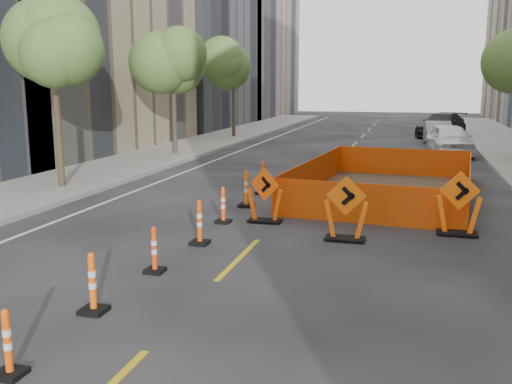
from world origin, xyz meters
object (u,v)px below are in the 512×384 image
(channelizer_8, at_px, (263,177))
(channelizer_7, at_px, (246,189))
(channelizer_2, at_px, (8,343))
(chevron_sign_left, at_px, (265,195))
(channelizer_6, at_px, (223,205))
(parked_car_mid, at_px, (438,133))
(chevron_sign_center, at_px, (346,208))
(parked_car_near, at_px, (450,139))
(channelizer_5, at_px, (200,222))
(channelizer_4, at_px, (154,250))
(chevron_sign_right, at_px, (459,203))
(parked_car_far, at_px, (442,125))
(channelizer_3, at_px, (92,283))

(channelizer_8, bearing_deg, channelizer_7, -88.71)
(channelizer_2, relative_size, chevron_sign_left, 0.62)
(channelizer_6, xyz_separation_m, parked_car_mid, (6.27, 22.41, 0.21))
(chevron_sign_center, height_order, parked_car_near, parked_car_near)
(channelizer_5, bearing_deg, parked_car_near, 71.39)
(channelizer_4, bearing_deg, channelizer_8, 90.17)
(channelizer_7, relative_size, chevron_sign_left, 0.75)
(chevron_sign_right, relative_size, parked_car_far, 0.28)
(chevron_sign_center, relative_size, parked_car_far, 0.27)
(channelizer_8, height_order, chevron_sign_center, chevron_sign_center)
(channelizer_4, distance_m, parked_car_mid, 27.39)
(parked_car_far, bearing_deg, channelizer_2, -81.96)
(channelizer_2, bearing_deg, parked_car_near, 75.45)
(channelizer_8, xyz_separation_m, parked_car_far, (6.74, 23.77, 0.27))
(channelizer_5, bearing_deg, parked_car_mid, 75.97)
(chevron_sign_left, relative_size, parked_car_near, 0.31)
(channelizer_2, bearing_deg, channelizer_4, 89.78)
(channelizer_7, relative_size, chevron_sign_right, 0.69)
(channelizer_2, xyz_separation_m, channelizer_5, (0.16, 6.38, 0.07))
(channelizer_2, bearing_deg, channelizer_6, 89.89)
(channelizer_4, distance_m, channelizer_6, 4.25)
(channelizer_3, relative_size, chevron_sign_center, 0.65)
(channelizer_5, distance_m, chevron_sign_left, 2.67)
(channelizer_3, distance_m, chevron_sign_center, 6.51)
(channelizer_5, bearing_deg, channelizer_6, 93.78)
(channelizer_4, relative_size, chevron_sign_right, 0.58)
(chevron_sign_left, distance_m, parked_car_near, 17.81)
(channelizer_2, relative_size, parked_car_mid, 0.21)
(parked_car_far, bearing_deg, chevron_sign_right, -73.01)
(channelizer_5, distance_m, parked_car_near, 20.47)
(chevron_sign_center, xyz_separation_m, parked_car_near, (3.30, 18.15, 0.03))
(channelizer_7, height_order, chevron_sign_right, chevron_sign_right)
(channelizer_8, xyz_separation_m, chevron_sign_center, (3.40, -5.12, 0.22))
(chevron_sign_right, bearing_deg, parked_car_near, 78.84)
(channelizer_4, height_order, parked_car_near, parked_car_near)
(channelizer_4, relative_size, channelizer_5, 0.89)
(channelizer_3, xyz_separation_m, channelizer_8, (0.06, 10.63, 0.05))
(channelizer_5, height_order, chevron_sign_right, chevron_sign_right)
(channelizer_3, xyz_separation_m, parked_car_far, (6.80, 34.39, 0.32))
(channelizer_4, xyz_separation_m, parked_car_far, (6.72, 32.27, 0.36))
(channelizer_6, height_order, chevron_sign_left, chevron_sign_left)
(channelizer_5, xyz_separation_m, chevron_sign_left, (0.92, 2.50, 0.22))
(channelizer_3, relative_size, chevron_sign_right, 0.64)
(channelizer_4, bearing_deg, chevron_sign_left, 77.10)
(channelizer_7, bearing_deg, parked_car_far, 75.50)
(channelizer_4, distance_m, channelizer_5, 2.13)
(channelizer_6, distance_m, parked_car_near, 18.52)
(channelizer_6, bearing_deg, parked_car_mid, 74.36)
(chevron_sign_center, bearing_deg, channelizer_6, 160.43)
(chevron_sign_left, relative_size, chevron_sign_right, 0.92)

